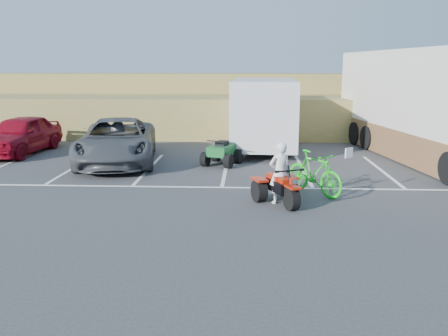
{
  "coord_description": "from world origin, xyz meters",
  "views": [
    {
      "loc": [
        0.71,
        -11.24,
        3.54
      ],
      "look_at": [
        0.15,
        0.52,
        1.0
      ],
      "focal_mm": 38.0,
      "sensor_mm": 36.0,
      "label": 1
    }
  ],
  "objects_px": {
    "rider": "(280,173)",
    "quad_atv_blue": "(135,162)",
    "cargo_trailer": "(264,112)",
    "grey_pickup": "(117,141)",
    "red_trike_atv": "(282,204)",
    "red_car": "(20,135)",
    "green_dirt_bike": "(314,173)",
    "quad_atv_green": "(222,165)",
    "rv_motorhome": "(429,113)"
  },
  "relations": [
    {
      "from": "rider",
      "to": "quad_atv_green",
      "type": "relative_size",
      "value": 1.08
    },
    {
      "from": "cargo_trailer",
      "to": "quad_atv_blue",
      "type": "xyz_separation_m",
      "value": [
        -4.93,
        -3.14,
        -1.61
      ]
    },
    {
      "from": "rider",
      "to": "quad_atv_blue",
      "type": "xyz_separation_m",
      "value": [
        -5.06,
        5.27,
        -0.81
      ]
    },
    {
      "from": "grey_pickup",
      "to": "red_car",
      "type": "height_order",
      "value": "grey_pickup"
    },
    {
      "from": "quad_atv_blue",
      "to": "red_car",
      "type": "bearing_deg",
      "value": 172.33
    },
    {
      "from": "red_trike_atv",
      "to": "red_car",
      "type": "xyz_separation_m",
      "value": [
        -10.23,
        6.93,
        0.78
      ]
    },
    {
      "from": "rv_motorhome",
      "to": "quad_atv_blue",
      "type": "bearing_deg",
      "value": 176.42
    },
    {
      "from": "rv_motorhome",
      "to": "quad_atv_blue",
      "type": "xyz_separation_m",
      "value": [
        -11.13,
        -1.05,
        -1.78
      ]
    },
    {
      "from": "quad_atv_green",
      "to": "green_dirt_bike",
      "type": "bearing_deg",
      "value": -35.21
    },
    {
      "from": "quad_atv_blue",
      "to": "green_dirt_bike",
      "type": "bearing_deg",
      "value": -26.72
    },
    {
      "from": "rider",
      "to": "green_dirt_bike",
      "type": "distance_m",
      "value": 1.39
    },
    {
      "from": "rider",
      "to": "quad_atv_blue",
      "type": "bearing_deg",
      "value": -68.67
    },
    {
      "from": "rider",
      "to": "cargo_trailer",
      "type": "distance_m",
      "value": 8.45
    },
    {
      "from": "red_trike_atv",
      "to": "grey_pickup",
      "type": "height_order",
      "value": "grey_pickup"
    },
    {
      "from": "red_car",
      "to": "rider",
      "type": "bearing_deg",
      "value": -29.46
    },
    {
      "from": "rider",
      "to": "red_car",
      "type": "relative_size",
      "value": 0.36
    },
    {
      "from": "grey_pickup",
      "to": "red_car",
      "type": "bearing_deg",
      "value": 149.46
    },
    {
      "from": "red_car",
      "to": "rv_motorhome",
      "type": "xyz_separation_m",
      "value": [
        16.24,
        -0.47,
        1.0
      ]
    },
    {
      "from": "red_trike_atv",
      "to": "rv_motorhome",
      "type": "relative_size",
      "value": 0.13
    },
    {
      "from": "rider",
      "to": "cargo_trailer",
      "type": "bearing_deg",
      "value": -111.61
    },
    {
      "from": "cargo_trailer",
      "to": "quad_atv_green",
      "type": "relative_size",
      "value": 4.31
    },
    {
      "from": "green_dirt_bike",
      "to": "quad_atv_green",
      "type": "height_order",
      "value": "green_dirt_bike"
    },
    {
      "from": "green_dirt_bike",
      "to": "rv_motorhome",
      "type": "relative_size",
      "value": 0.17
    },
    {
      "from": "rv_motorhome",
      "to": "red_car",
      "type": "bearing_deg",
      "value": 169.39
    },
    {
      "from": "green_dirt_bike",
      "to": "quad_atv_green",
      "type": "bearing_deg",
      "value": 87.29
    },
    {
      "from": "grey_pickup",
      "to": "red_car",
      "type": "xyz_separation_m",
      "value": [
        -4.51,
        1.71,
        -0.04
      ]
    },
    {
      "from": "red_car",
      "to": "cargo_trailer",
      "type": "distance_m",
      "value": 10.2
    },
    {
      "from": "grey_pickup",
      "to": "cargo_trailer",
      "type": "xyz_separation_m",
      "value": [
        5.53,
        3.33,
        0.8
      ]
    },
    {
      "from": "cargo_trailer",
      "to": "green_dirt_bike",
      "type": "bearing_deg",
      "value": -79.19
    },
    {
      "from": "red_trike_atv",
      "to": "rider",
      "type": "xyz_separation_m",
      "value": [
        -0.06,
        0.14,
        0.81
      ]
    },
    {
      "from": "cargo_trailer",
      "to": "quad_atv_blue",
      "type": "height_order",
      "value": "cargo_trailer"
    },
    {
      "from": "cargo_trailer",
      "to": "quad_atv_green",
      "type": "bearing_deg",
      "value": -112.73
    },
    {
      "from": "rider",
      "to": "rv_motorhome",
      "type": "xyz_separation_m",
      "value": [
        6.07,
        6.32,
        0.97
      ]
    },
    {
      "from": "quad_atv_blue",
      "to": "quad_atv_green",
      "type": "xyz_separation_m",
      "value": [
        3.31,
        -0.39,
        0.0
      ]
    },
    {
      "from": "red_car",
      "to": "rv_motorhome",
      "type": "relative_size",
      "value": 0.39
    },
    {
      "from": "grey_pickup",
      "to": "red_trike_atv",
      "type": "bearing_deg",
      "value": -52.04
    },
    {
      "from": "red_trike_atv",
      "to": "quad_atv_green",
      "type": "xyz_separation_m",
      "value": [
        -1.82,
        5.02,
        0.0
      ]
    },
    {
      "from": "red_trike_atv",
      "to": "rv_motorhome",
      "type": "bearing_deg",
      "value": 24.54
    },
    {
      "from": "green_dirt_bike",
      "to": "rider",
      "type": "bearing_deg",
      "value": -176.19
    },
    {
      "from": "red_trike_atv",
      "to": "green_dirt_bike",
      "type": "height_order",
      "value": "green_dirt_bike"
    },
    {
      "from": "grey_pickup",
      "to": "quad_atv_green",
      "type": "relative_size",
      "value": 3.91
    },
    {
      "from": "rider",
      "to": "grey_pickup",
      "type": "height_order",
      "value": "grey_pickup"
    },
    {
      "from": "green_dirt_bike",
      "to": "cargo_trailer",
      "type": "relative_size",
      "value": 0.32
    },
    {
      "from": "red_trike_atv",
      "to": "grey_pickup",
      "type": "xyz_separation_m",
      "value": [
        -5.72,
        5.21,
        0.81
      ]
    },
    {
      "from": "grey_pickup",
      "to": "quad_atv_blue",
      "type": "xyz_separation_m",
      "value": [
        0.6,
        0.2,
        -0.81
      ]
    },
    {
      "from": "green_dirt_bike",
      "to": "red_car",
      "type": "xyz_separation_m",
      "value": [
        -11.2,
        5.87,
        0.16
      ]
    },
    {
      "from": "red_trike_atv",
      "to": "grey_pickup",
      "type": "bearing_deg",
      "value": 115.16
    },
    {
      "from": "grey_pickup",
      "to": "quad_atv_green",
      "type": "height_order",
      "value": "grey_pickup"
    },
    {
      "from": "green_dirt_bike",
      "to": "quad_atv_blue",
      "type": "distance_m",
      "value": 7.52
    },
    {
      "from": "rider",
      "to": "green_dirt_bike",
      "type": "xyz_separation_m",
      "value": [
        1.03,
        0.91,
        -0.2
      ]
    }
  ]
}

